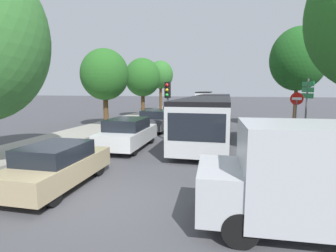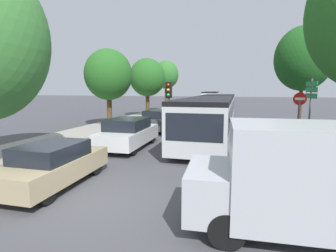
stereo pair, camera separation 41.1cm
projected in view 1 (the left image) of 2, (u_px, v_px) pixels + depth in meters
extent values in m
plane|color=#47474C|center=(105.00, 201.00, 7.06)|extent=(200.00, 200.00, 0.00)
cube|color=#9E998E|center=(142.00, 115.00, 29.60)|extent=(3.20, 53.61, 0.14)
cube|color=silver|center=(206.00, 120.00, 14.63)|extent=(2.69, 9.51, 2.04)
cube|color=black|center=(206.00, 113.00, 14.58)|extent=(2.71, 9.13, 0.90)
cube|color=black|center=(207.00, 100.00, 14.47)|extent=(2.69, 9.51, 0.20)
cube|color=silver|center=(215.00, 108.00, 23.28)|extent=(2.65, 6.52, 2.04)
cube|color=black|center=(215.00, 104.00, 23.23)|extent=(2.66, 6.26, 0.90)
cube|color=black|center=(215.00, 96.00, 23.13)|extent=(2.65, 6.52, 0.20)
cylinder|color=black|center=(212.00, 112.00, 19.68)|extent=(1.90, 1.03, 1.88)
cube|color=black|center=(196.00, 127.00, 10.06)|extent=(2.24, 0.14, 1.10)
cylinder|color=black|center=(224.00, 146.00, 11.58)|extent=(0.32, 1.00, 1.00)
cylinder|color=black|center=(177.00, 144.00, 12.05)|extent=(0.32, 1.00, 1.00)
cylinder|color=black|center=(226.00, 127.00, 17.43)|extent=(0.32, 1.00, 1.00)
cylinder|color=black|center=(194.00, 126.00, 17.90)|extent=(0.32, 1.00, 1.00)
cylinder|color=black|center=(227.00, 118.00, 23.16)|extent=(0.32, 1.00, 1.00)
cylinder|color=black|center=(202.00, 117.00, 23.63)|extent=(0.32, 1.00, 1.00)
cube|color=silver|center=(204.00, 98.00, 49.26)|extent=(3.19, 11.77, 2.03)
cube|color=black|center=(204.00, 96.00, 49.21)|extent=(3.18, 11.19, 0.85)
cube|color=black|center=(205.00, 92.00, 49.11)|extent=(3.19, 11.77, 0.20)
cylinder|color=black|center=(200.00, 101.00, 53.31)|extent=(0.36, 1.03, 1.01)
cylinder|color=black|center=(211.00, 101.00, 52.91)|extent=(0.36, 1.03, 1.01)
cylinder|color=black|center=(197.00, 103.00, 46.18)|extent=(0.36, 1.03, 1.01)
cylinder|color=black|center=(209.00, 103.00, 45.77)|extent=(0.36, 1.03, 1.01)
cube|color=tan|center=(58.00, 169.00, 8.05)|extent=(1.76, 3.95, 0.63)
cube|color=black|center=(55.00, 152.00, 7.89)|extent=(1.58, 2.09, 0.48)
cylinder|color=black|center=(63.00, 165.00, 9.45)|extent=(0.22, 0.60, 0.59)
cylinder|color=black|center=(98.00, 167.00, 9.15)|extent=(0.22, 0.60, 0.59)
cylinder|color=black|center=(7.00, 191.00, 7.03)|extent=(0.22, 0.60, 0.59)
cylinder|color=black|center=(52.00, 195.00, 6.74)|extent=(0.22, 0.60, 0.59)
cube|color=white|center=(128.00, 136.00, 13.36)|extent=(1.99, 4.47, 0.71)
cube|color=black|center=(127.00, 124.00, 13.17)|extent=(1.79, 2.36, 0.55)
cylinder|color=black|center=(124.00, 136.00, 14.93)|extent=(0.25, 0.68, 0.67)
cylinder|color=black|center=(151.00, 137.00, 14.60)|extent=(0.25, 0.68, 0.67)
cylinder|color=black|center=(101.00, 147.00, 12.20)|extent=(0.25, 0.68, 0.67)
cylinder|color=black|center=(133.00, 148.00, 11.86)|extent=(0.25, 0.68, 0.67)
cube|color=#47474C|center=(156.00, 122.00, 19.00)|extent=(1.95, 4.37, 0.70)
cube|color=black|center=(156.00, 114.00, 18.81)|extent=(1.75, 2.31, 0.54)
cylinder|color=black|center=(151.00, 123.00, 20.54)|extent=(0.24, 0.66, 0.66)
cylinder|color=black|center=(170.00, 124.00, 20.21)|extent=(0.24, 0.66, 0.66)
cylinder|color=black|center=(140.00, 129.00, 17.86)|extent=(0.24, 0.66, 0.66)
cylinder|color=black|center=(162.00, 129.00, 17.53)|extent=(0.24, 0.66, 0.66)
cube|color=#284799|center=(175.00, 115.00, 24.19)|extent=(1.94, 4.34, 0.70)
cube|color=black|center=(175.00, 109.00, 24.01)|extent=(1.74, 2.29, 0.53)
cylinder|color=black|center=(170.00, 116.00, 25.72)|extent=(0.24, 0.66, 0.65)
cylinder|color=black|center=(185.00, 117.00, 25.40)|extent=(0.24, 0.66, 0.65)
cylinder|color=black|center=(163.00, 120.00, 23.07)|extent=(0.24, 0.66, 0.65)
cylinder|color=black|center=(180.00, 120.00, 22.74)|extent=(0.24, 0.66, 0.65)
cube|color=navy|center=(187.00, 110.00, 30.11)|extent=(1.98, 4.45, 0.71)
cube|color=black|center=(187.00, 104.00, 29.92)|extent=(1.78, 2.35, 0.54)
cylinder|color=black|center=(182.00, 111.00, 31.68)|extent=(0.25, 0.68, 0.67)
cylinder|color=black|center=(195.00, 112.00, 31.35)|extent=(0.25, 0.68, 0.67)
cylinder|color=black|center=(178.00, 113.00, 28.96)|extent=(0.25, 0.68, 0.67)
cylinder|color=black|center=(192.00, 114.00, 28.62)|extent=(0.25, 0.68, 0.67)
cube|color=black|center=(193.00, 107.00, 35.22)|extent=(1.74, 3.91, 0.63)
cube|color=black|center=(193.00, 103.00, 35.05)|extent=(1.56, 2.07, 0.48)
cylinder|color=black|center=(189.00, 109.00, 36.60)|extent=(0.22, 0.59, 0.59)
cylinder|color=black|center=(199.00, 109.00, 36.31)|extent=(0.22, 0.59, 0.59)
cylinder|color=black|center=(186.00, 110.00, 34.20)|extent=(0.22, 0.59, 0.59)
cylinder|color=black|center=(197.00, 110.00, 33.91)|extent=(0.22, 0.59, 0.59)
cube|color=#B7BABF|center=(219.00, 188.00, 5.80)|extent=(1.03, 1.96, 1.00)
cylinder|color=black|center=(240.00, 229.00, 4.98)|extent=(0.74, 0.29, 0.72)
cylinder|color=black|center=(234.00, 195.00, 6.62)|extent=(0.74, 0.29, 0.72)
cylinder|color=#56595E|center=(168.00, 112.00, 15.09)|extent=(0.12, 0.12, 3.40)
cube|color=black|center=(168.00, 90.00, 14.92)|extent=(0.32, 0.24, 0.90)
sphere|color=red|center=(167.00, 85.00, 14.73)|extent=(0.18, 0.18, 0.18)
sphere|color=#EAAD14|center=(167.00, 90.00, 14.77)|extent=(0.18, 0.18, 0.18)
sphere|color=green|center=(167.00, 95.00, 14.81)|extent=(0.18, 0.18, 0.18)
cylinder|color=#56595E|center=(295.00, 121.00, 14.83)|extent=(0.08, 0.08, 2.40)
cylinder|color=red|center=(297.00, 99.00, 14.65)|extent=(0.70, 0.03, 0.70)
cube|color=white|center=(297.00, 99.00, 14.63)|extent=(0.50, 0.04, 0.14)
cylinder|color=#56595E|center=(306.00, 110.00, 15.34)|extent=(0.10, 0.10, 3.60)
cube|color=#197A38|center=(308.00, 84.00, 15.13)|extent=(0.31, 1.39, 0.28)
cube|color=#197A38|center=(308.00, 90.00, 15.18)|extent=(0.31, 1.39, 0.28)
cube|color=#197A38|center=(307.00, 96.00, 15.22)|extent=(0.31, 1.39, 0.28)
cylinder|color=#51381E|center=(106.00, 111.00, 20.49)|extent=(0.39, 0.39, 2.64)
ellipsoid|color=#286623|center=(105.00, 74.00, 20.09)|extent=(3.67, 3.67, 3.92)
ellipsoid|color=#33752D|center=(108.00, 82.00, 20.36)|extent=(2.20, 2.20, 2.16)
cylinder|color=#51381E|center=(143.00, 105.00, 27.87)|extent=(0.40, 0.40, 2.73)
ellipsoid|color=#286623|center=(143.00, 77.00, 27.47)|extent=(3.73, 3.73, 3.98)
cylinder|color=#51381E|center=(161.00, 98.00, 35.39)|extent=(0.37, 0.37, 3.51)
ellipsoid|color=#33752D|center=(161.00, 75.00, 34.95)|extent=(3.32, 3.32, 3.70)
cylinder|color=#51381E|center=(295.00, 106.00, 19.54)|extent=(0.26, 0.26, 3.45)
ellipsoid|color=#1E561E|center=(298.00, 59.00, 19.05)|extent=(4.00, 4.00, 4.60)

